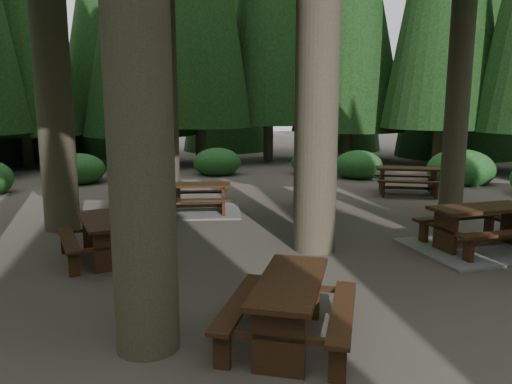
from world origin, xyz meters
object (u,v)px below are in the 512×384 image
object	(u,v)px
picnic_table_c	(196,203)
picnic_table_d	(408,177)
picnic_table_b	(103,233)
picnic_table_e	(290,301)
picnic_table_a	(480,234)

from	to	relation	value
picnic_table_c	picnic_table_d	size ratio (longest dim) A/B	1.07
picnic_table_b	picnic_table_e	size ratio (longest dim) A/B	0.84
picnic_table_a	picnic_table_b	distance (m)	7.45
picnic_table_c	picnic_table_d	world-z (taller)	picnic_table_d
picnic_table_c	picnic_table_e	distance (m)	7.72
picnic_table_d	picnic_table_e	bearing A→B (deg)	-103.75
picnic_table_b	picnic_table_c	distance (m)	4.30
picnic_table_d	picnic_table_e	distance (m)	11.17
picnic_table_b	picnic_table_e	bearing A→B (deg)	-161.12
picnic_table_c	picnic_table_e	bearing A→B (deg)	-79.13
picnic_table_c	picnic_table_b	bearing A→B (deg)	-111.71
picnic_table_c	picnic_table_e	size ratio (longest dim) A/B	1.12
picnic_table_b	picnic_table_d	xyz separation A→B (m)	(9.50, 4.25, 0.05)
picnic_table_b	picnic_table_d	world-z (taller)	picnic_table_d
picnic_table_c	picnic_table_a	bearing A→B (deg)	-33.85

